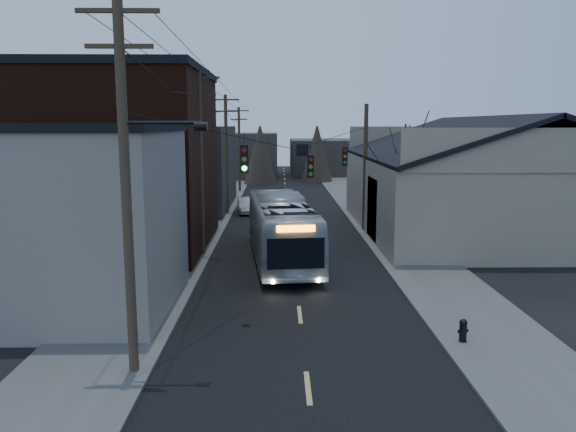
% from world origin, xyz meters
% --- Properties ---
extents(ground, '(160.00, 160.00, 0.00)m').
position_xyz_m(ground, '(0.00, 0.00, 0.00)').
color(ground, black).
rests_on(ground, ground).
extents(road_surface, '(9.00, 110.00, 0.02)m').
position_xyz_m(road_surface, '(0.00, 30.00, 0.01)').
color(road_surface, black).
rests_on(road_surface, ground).
extents(sidewalk_left, '(4.00, 110.00, 0.12)m').
position_xyz_m(sidewalk_left, '(-6.50, 30.00, 0.06)').
color(sidewalk_left, '#474744').
rests_on(sidewalk_left, ground).
extents(sidewalk_right, '(4.00, 110.00, 0.12)m').
position_xyz_m(sidewalk_right, '(6.50, 30.00, 0.06)').
color(sidewalk_right, '#474744').
rests_on(sidewalk_right, ground).
extents(building_clapboard, '(8.00, 8.00, 7.00)m').
position_xyz_m(building_clapboard, '(-9.00, 9.00, 3.50)').
color(building_clapboard, '#70685D').
rests_on(building_clapboard, ground).
extents(building_brick, '(10.00, 12.00, 10.00)m').
position_xyz_m(building_brick, '(-10.00, 20.00, 5.00)').
color(building_brick, black).
rests_on(building_brick, ground).
extents(building_left_far, '(9.00, 14.00, 7.00)m').
position_xyz_m(building_left_far, '(-9.50, 36.00, 3.50)').
color(building_left_far, '#332D29').
rests_on(building_left_far, ground).
extents(warehouse, '(16.16, 20.60, 7.73)m').
position_xyz_m(warehouse, '(13.00, 25.00, 2.70)').
color(warehouse, gray).
rests_on(warehouse, ground).
extents(building_far_left, '(10.00, 12.00, 6.00)m').
position_xyz_m(building_far_left, '(-6.00, 65.00, 3.00)').
color(building_far_left, '#332D29').
rests_on(building_far_left, ground).
extents(building_far_right, '(12.00, 14.00, 5.00)m').
position_xyz_m(building_far_right, '(7.00, 70.00, 2.50)').
color(building_far_right, '#332D29').
rests_on(building_far_right, ground).
extents(bare_tree, '(0.40, 0.40, 7.20)m').
position_xyz_m(bare_tree, '(6.50, 20.00, 3.60)').
color(bare_tree, black).
rests_on(bare_tree, ground).
extents(utility_lines, '(11.24, 45.28, 10.50)m').
position_xyz_m(utility_lines, '(-3.11, 24.14, 4.95)').
color(utility_lines, '#382B1E').
rests_on(utility_lines, ground).
extents(bus, '(4.00, 12.39, 3.39)m').
position_xyz_m(bus, '(-0.65, 16.75, 1.70)').
color(bus, '#A8AEB4').
rests_on(bus, ground).
extents(parked_car, '(1.78, 4.02, 1.28)m').
position_xyz_m(parked_car, '(-3.40, 32.83, 0.64)').
color(parked_car, '#95979C').
rests_on(parked_car, ground).
extents(fire_hydrant, '(0.37, 0.26, 0.76)m').
position_xyz_m(fire_hydrant, '(5.24, 5.00, 0.53)').
color(fire_hydrant, black).
rests_on(fire_hydrant, sidewalk_right).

